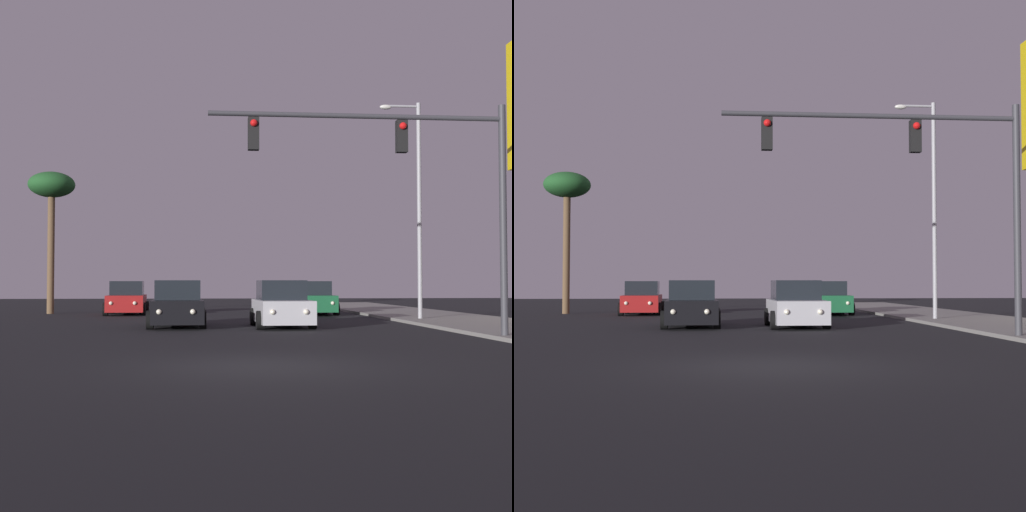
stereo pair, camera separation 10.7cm
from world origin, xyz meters
The scene contains 9 objects.
ground_plane centered at (0.00, 0.00, 0.00)m, with size 120.00×120.00×0.00m, color black.
sidewalk_right centered at (9.50, 10.00, 0.06)m, with size 5.00×60.00×0.12m.
car_green centered at (4.74, 22.09, 0.76)m, with size 2.04×4.33×1.68m.
car_red centered at (-4.65, 22.79, 0.76)m, with size 2.04×4.33×1.68m.
car_silver centered at (1.83, 11.89, 0.76)m, with size 2.04×4.32×1.68m.
car_black centered at (-1.90, 12.34, 0.76)m, with size 2.04×4.33×1.68m.
traffic_light_mast centered at (4.89, 5.70, 4.78)m, with size 8.41×0.36×6.50m.
street_lamp centered at (7.91, 15.24, 5.12)m, with size 1.74×0.24×9.00m.
palm_tree_mid centered at (-8.67, 24.00, 6.35)m, with size 2.40×2.40×7.36m.
Camera 2 is at (-1.24, -13.59, 1.58)m, focal length 50.00 mm.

